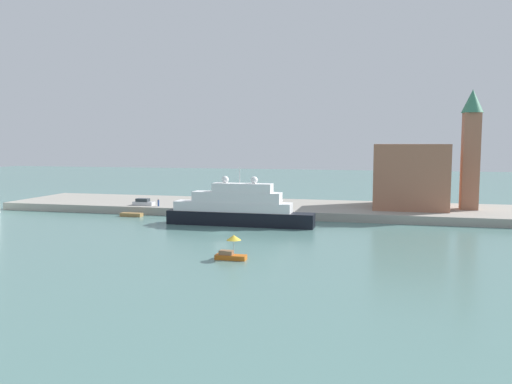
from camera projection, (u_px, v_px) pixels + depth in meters
name	position (u px, v px, depth m)	size (l,w,h in m)	color
ground	(221.00, 233.00, 82.07)	(400.00, 400.00, 0.00)	slate
quay_dock	(260.00, 208.00, 108.21)	(110.00, 22.23, 1.56)	gray
large_yacht	(238.00, 209.00, 89.31)	(26.37, 3.59, 10.38)	black
small_motorboat	(231.00, 250.00, 63.20)	(3.91, 1.84, 3.12)	#C66019
work_barge	(132.00, 215.00, 100.46)	(4.41, 1.51, 0.70)	olive
harbor_building	(409.00, 176.00, 101.82)	(14.04, 14.65, 12.76)	#9E664C
bell_tower	(471.00, 144.00, 98.10)	(4.10, 4.10, 23.25)	#9E664C
parked_car	(143.00, 202.00, 105.94)	(4.40, 1.78, 1.41)	silver
person_figure	(158.00, 203.00, 103.98)	(0.36, 0.36, 1.57)	#334C8C
mooring_bollard	(231.00, 207.00, 99.33)	(0.56, 0.56, 0.87)	black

